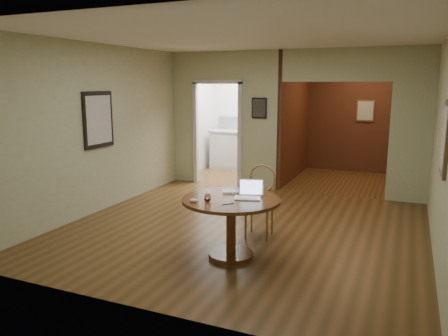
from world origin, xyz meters
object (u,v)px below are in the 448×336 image
at_px(open_laptop, 249,193).
at_px(closed_laptop, 236,192).
at_px(chair, 261,197).
at_px(dining_table, 231,214).

relative_size(open_laptop, closed_laptop, 1.06).
relative_size(chair, closed_laptop, 3.00).
xyz_separation_m(dining_table, open_laptop, (0.19, 0.12, 0.25)).
bearing_deg(closed_laptop, chair, 52.83).
bearing_deg(closed_laptop, dining_table, -109.09).
distance_m(chair, closed_laptop, 0.67).
distance_m(dining_table, chair, 0.87).
xyz_separation_m(chair, open_laptop, (0.10, -0.75, 0.25)).
bearing_deg(dining_table, open_laptop, 33.56).
bearing_deg(open_laptop, dining_table, -162.40).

